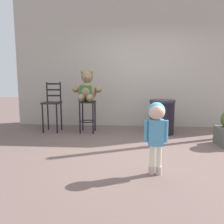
# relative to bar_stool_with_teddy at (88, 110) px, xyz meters

# --- Properties ---
(ground_plane) EXTENTS (24.00, 24.00, 0.00)m
(ground_plane) POSITION_rel_bar_stool_with_teddy_xyz_m (1.25, -1.37, -0.50)
(ground_plane) COLOR brown
(building_wall) EXTENTS (6.43, 0.30, 3.86)m
(building_wall) POSITION_rel_bar_stool_with_teddy_xyz_m (1.25, 0.93, 1.43)
(building_wall) COLOR #AAA295
(building_wall) RESTS_ON ground_plane
(bar_stool_with_teddy) EXTENTS (0.38, 0.38, 0.70)m
(bar_stool_with_teddy) POSITION_rel_bar_stool_with_teddy_xyz_m (0.00, 0.00, 0.00)
(bar_stool_with_teddy) COLOR black
(bar_stool_with_teddy) RESTS_ON ground_plane
(teddy_bear) EXTENTS (0.64, 0.57, 0.67)m
(teddy_bear) POSITION_rel_bar_stool_with_teddy_xyz_m (0.00, -0.03, 0.45)
(teddy_bear) COLOR olive
(teddy_bear) RESTS_ON bar_stool_with_teddy
(child_walking) EXTENTS (0.28, 0.22, 0.88)m
(child_walking) POSITION_rel_bar_stool_with_teddy_xyz_m (1.23, -2.14, 0.14)
(child_walking) COLOR #C3AAA8
(child_walking) RESTS_ON ground_plane
(trash_bin) EXTENTS (0.54, 0.54, 0.73)m
(trash_bin) POSITION_rel_bar_stool_with_teddy_xyz_m (1.62, -0.01, -0.13)
(trash_bin) COLOR black
(trash_bin) RESTS_ON ground_plane
(bar_chair_empty) EXTENTS (0.37, 0.37, 1.11)m
(bar_chair_empty) POSITION_rel_bar_stool_with_teddy_xyz_m (-0.81, 0.05, 0.10)
(bar_chair_empty) COLOR black
(bar_chair_empty) RESTS_ON ground_plane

